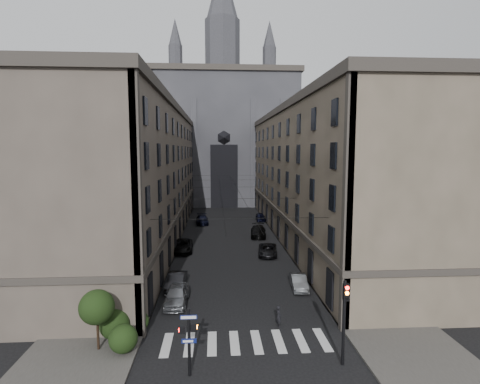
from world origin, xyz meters
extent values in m
cube|color=#383533|center=(-10.50, 36.00, 0.07)|extent=(7.00, 80.00, 0.15)
cube|color=#383533|center=(10.50, 36.00, 0.07)|extent=(7.00, 80.00, 0.15)
cube|color=beige|center=(0.00, 5.00, 0.01)|extent=(11.00, 3.20, 0.01)
cube|color=#494038|center=(-13.50, 36.00, 9.00)|extent=(13.00, 60.00, 18.00)
cube|color=#38332D|center=(-13.50, 36.00, 18.40)|extent=(13.60, 60.60, 0.90)
cube|color=#38332D|center=(-13.50, 36.00, 4.20)|extent=(13.40, 60.30, 0.50)
cube|color=brown|center=(13.50, 36.00, 9.00)|extent=(13.00, 60.00, 18.00)
cube|color=#38332D|center=(13.50, 36.00, 18.40)|extent=(13.60, 60.60, 0.90)
cube|color=#38332D|center=(13.50, 36.00, 4.20)|extent=(13.40, 60.30, 0.50)
cube|color=#2D2D33|center=(0.00, 75.00, 15.00)|extent=(34.00, 22.00, 30.00)
cube|color=#38332D|center=(0.00, 75.00, 30.50)|extent=(35.00, 23.00, 1.20)
cylinder|color=#2D2D33|center=(0.00, 75.00, 37.00)|extent=(8.40, 8.40, 14.00)
cone|color=#2D2D33|center=(-11.00, 72.00, 36.50)|extent=(3.20, 3.20, 13.00)
cone|color=#2D2D33|center=(11.00, 72.00, 36.50)|extent=(3.20, 3.20, 13.00)
cube|color=black|center=(0.00, 63.95, 7.00)|extent=(6.00, 0.30, 14.00)
cylinder|color=black|center=(-3.50, 1.50, 2.00)|extent=(0.18, 0.18, 4.00)
cube|color=orange|center=(-3.22, 1.50, 2.90)|extent=(0.34, 0.24, 0.38)
cube|color=#FF0C07|center=(-3.88, 1.60, 2.70)|extent=(0.34, 0.24, 0.38)
cube|color=navy|center=(-3.50, 1.37, 3.55)|extent=(0.95, 0.05, 0.24)
cube|color=navy|center=(-3.50, 1.37, 2.15)|extent=(0.85, 0.05, 0.27)
cylinder|color=black|center=(5.60, 2.00, 2.60)|extent=(0.20, 0.20, 5.20)
cube|color=black|center=(5.60, 1.78, 4.60)|extent=(0.34, 0.30, 1.00)
cylinder|color=#FF0C07|center=(5.60, 1.62, 4.92)|extent=(0.22, 0.05, 0.22)
cylinder|color=orange|center=(5.60, 1.62, 4.60)|extent=(0.22, 0.05, 0.22)
cylinder|color=black|center=(5.60, 1.62, 4.28)|extent=(0.22, 0.05, 0.22)
sphere|color=black|center=(-7.80, 4.00, 1.05)|extent=(1.80, 1.80, 1.80)
sphere|color=black|center=(-8.80, 5.80, 1.15)|extent=(2.00, 2.00, 2.00)
sphere|color=black|center=(-7.40, 6.80, 0.85)|extent=(1.40, 1.40, 1.40)
cylinder|color=black|center=(-9.50, 4.50, 1.35)|extent=(0.16, 0.16, 2.40)
sphere|color=black|center=(-9.50, 4.50, 2.95)|extent=(2.20, 2.20, 2.20)
cylinder|color=black|center=(0.00, 10.00, 7.50)|extent=(14.00, 0.03, 0.03)
cylinder|color=black|center=(0.00, 22.00, 7.50)|extent=(14.00, 0.03, 0.03)
cylinder|color=black|center=(0.00, 35.00, 7.50)|extent=(14.00, 0.03, 0.03)
cylinder|color=black|center=(0.00, 48.00, 7.50)|extent=(14.00, 0.03, 0.03)
cylinder|color=black|center=(0.00, 60.00, 7.50)|extent=(14.00, 0.03, 0.03)
cylinder|color=black|center=(-1.30, 36.00, 7.10)|extent=(0.03, 60.00, 0.03)
cylinder|color=black|center=(1.30, 36.00, 7.10)|extent=(0.03, 60.00, 0.03)
imported|color=gray|center=(-5.25, 11.58, 0.78)|extent=(1.97, 4.65, 1.57)
imported|color=black|center=(-5.64, 15.16, 0.72)|extent=(1.77, 4.44, 1.44)
imported|color=black|center=(-6.20, 27.98, 0.76)|extent=(2.70, 5.53, 1.51)
imported|color=black|center=(-4.30, 45.82, 0.73)|extent=(2.36, 5.18, 1.47)
imported|color=gray|center=(5.70, 14.39, 0.64)|extent=(1.65, 4.01, 1.29)
imported|color=black|center=(4.38, 25.59, 0.67)|extent=(2.83, 5.06, 1.34)
imported|color=black|center=(4.36, 35.54, 0.79)|extent=(2.75, 5.63, 1.58)
imported|color=black|center=(6.20, 48.00, 0.69)|extent=(1.73, 4.08, 1.38)
imported|color=black|center=(2.58, 7.05, 0.79)|extent=(0.58, 0.68, 1.59)
camera|label=1|loc=(-1.95, -18.72, 12.83)|focal=28.00mm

